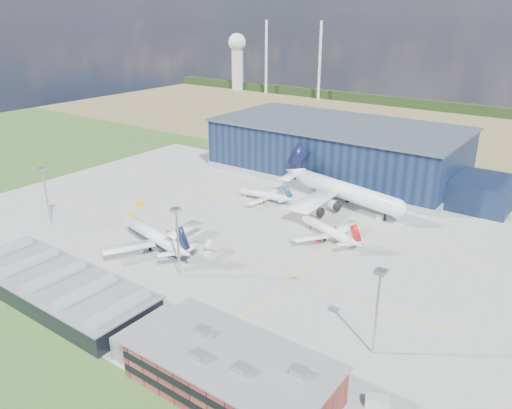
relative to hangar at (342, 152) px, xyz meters
name	(u,v)px	position (x,y,z in m)	size (l,w,h in m)	color
ground	(217,236)	(-2.81, -94.80, -11.62)	(600.00, 600.00, 0.00)	#32551F
apron	(234,227)	(-2.81, -84.80, -11.59)	(220.00, 160.00, 0.08)	#979792
farmland	(418,130)	(-2.81, 125.20, -11.62)	(600.00, 220.00, 0.01)	olive
treeline	(452,107)	(-2.81, 205.20, -7.62)	(600.00, 8.00, 8.00)	black
horizon_dressing	(259,58)	(-194.11, 199.58, 22.58)	(440.20, 18.00, 70.00)	white
hangar	(342,152)	(0.00, 0.00, 0.00)	(145.00, 62.00, 26.10)	#0F1B33
ops_building	(232,372)	(52.20, -154.81, -6.82)	(46.00, 23.00, 10.90)	maroon
glass_concourse	(64,290)	(-9.26, -154.80, -7.93)	(78.00, 23.00, 8.60)	black
light_mast_west	(45,187)	(-62.81, -124.80, 3.82)	(2.60, 2.60, 23.00)	#ABADB2
light_mast_center	(177,231)	(7.19, -124.80, 3.82)	(2.60, 2.60, 23.00)	#ABADB2
light_mast_east	(378,299)	(72.19, -124.80, 3.82)	(2.60, 2.60, 23.00)	#ABADB2
airliner_navy	(154,229)	(-14.41, -114.86, -4.89)	(41.26, 40.36, 13.45)	white
airliner_red	(328,225)	(31.69, -72.80, -6.39)	(32.08, 31.38, 10.46)	white
airliner_widebody	(346,182)	(22.08, -39.87, -0.82)	(66.23, 64.79, 21.60)	white
airliner_regional	(264,192)	(-9.59, -54.80, -7.27)	(26.65, 26.07, 8.69)	white
gse_tug_a	(140,204)	(-49.24, -90.97, -10.84)	(2.27, 3.71, 1.55)	yellow
gse_tug_b	(131,214)	(-44.25, -100.48, -10.99)	(1.93, 2.89, 1.25)	yellow
gse_cart_a	(379,218)	(39.97, -44.97, -10.89)	(2.23, 3.34, 1.45)	silver
gse_van_b	(303,205)	(8.24, -50.93, -10.51)	(2.21, 4.83, 2.21)	silver
gse_van_c	(377,402)	(80.09, -140.80, -10.42)	(2.39, 4.99, 2.39)	silver
airstair	(213,247)	(4.50, -105.85, -10.02)	(2.00, 4.99, 3.20)	silver
car_a	(159,309)	(16.58, -142.80, -10.97)	(1.53, 3.81, 1.30)	#99999E
car_b	(174,317)	(22.44, -142.80, -11.09)	(1.11, 3.17, 1.04)	#99999E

